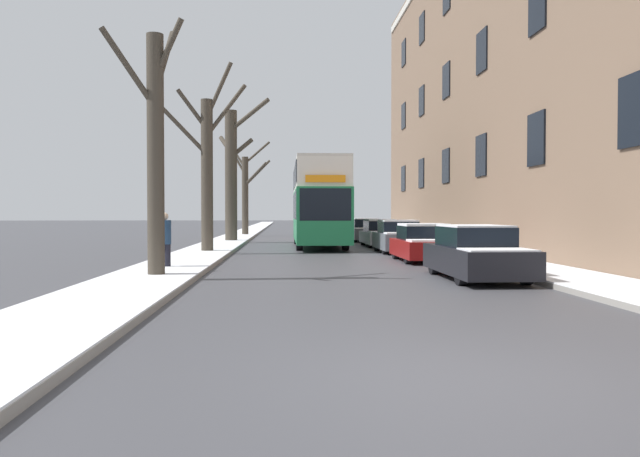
# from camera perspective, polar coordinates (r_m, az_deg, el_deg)

# --- Properties ---
(ground_plane) EXTENTS (320.00, 320.00, 0.00)m
(ground_plane) POSITION_cam_1_polar(r_m,az_deg,el_deg) (6.96, 13.27, -13.10)
(ground_plane) COLOR #424247
(sidewalk_left) EXTENTS (2.38, 130.00, 0.16)m
(sidewalk_left) POSITION_cam_1_polar(r_m,az_deg,el_deg) (59.58, -6.55, -0.25)
(sidewalk_left) COLOR gray
(sidewalk_left) RESTS_ON ground
(sidewalk_right) EXTENTS (2.38, 130.00, 0.16)m
(sidewalk_right) POSITION_cam_1_polar(r_m,az_deg,el_deg) (59.93, 3.83, -0.24)
(sidewalk_right) COLOR gray
(sidewalk_right) RESTS_ON ground
(terrace_facade_right) EXTENTS (9.10, 40.48, 16.83)m
(terrace_facade_right) POSITION_cam_1_polar(r_m,az_deg,el_deg) (33.01, 20.65, 12.95)
(terrace_facade_right) COLOR #7A604C
(terrace_facade_right) RESTS_ON ground
(bare_tree_left_0) EXTENTS (2.11, 2.04, 6.82)m
(bare_tree_left_0) POSITION_cam_1_polar(r_m,az_deg,el_deg) (16.89, -14.83, 7.19)
(bare_tree_left_0) COLOR #423A30
(bare_tree_left_0) RESTS_ON ground
(bare_tree_left_1) EXTENTS (3.93, 0.86, 8.20)m
(bare_tree_left_1) POSITION_cam_1_polar(r_m,az_deg,el_deg) (27.25, -10.33, 5.63)
(bare_tree_left_1) COLOR #423A30
(bare_tree_left_1) RESTS_ON ground
(bare_tree_left_2) EXTENTS (3.29, 3.09, 8.46)m
(bare_tree_left_2) POSITION_cam_1_polar(r_m,az_deg,el_deg) (37.76, -8.06, 5.09)
(bare_tree_left_2) COLOR #423A30
(bare_tree_left_2) RESTS_ON ground
(bare_tree_left_3) EXTENTS (3.54, 2.99, 7.56)m
(bare_tree_left_3) POSITION_cam_1_polar(r_m,az_deg,el_deg) (48.62, -6.80, 3.57)
(bare_tree_left_3) COLOR #423A30
(bare_tree_left_3) RESTS_ON ground
(double_decker_bus) EXTENTS (2.55, 11.12, 4.39)m
(double_decker_bus) POSITION_cam_1_polar(r_m,az_deg,el_deg) (32.74, -0.12, 2.67)
(double_decker_bus) COLOR #1E7A47
(double_decker_bus) RESTS_ON ground
(parked_car_0) EXTENTS (1.82, 4.60, 1.43)m
(parked_car_0) POSITION_cam_1_polar(r_m,az_deg,el_deg) (17.03, 14.07, -2.28)
(parked_car_0) COLOR black
(parked_car_0) RESTS_ON ground
(parked_car_1) EXTENTS (1.87, 3.99, 1.38)m
(parked_car_1) POSITION_cam_1_polar(r_m,az_deg,el_deg) (23.02, 9.48, -1.39)
(parked_car_1) COLOR maroon
(parked_car_1) RESTS_ON ground
(parked_car_2) EXTENTS (1.81, 3.93, 1.47)m
(parked_car_2) POSITION_cam_1_polar(r_m,az_deg,el_deg) (28.04, 7.18, -0.82)
(parked_car_2) COLOR slate
(parked_car_2) RESTS_ON ground
(parked_car_3) EXTENTS (1.73, 4.60, 1.45)m
(parked_car_3) POSITION_cam_1_polar(r_m,az_deg,el_deg) (33.33, 5.52, -0.49)
(parked_car_3) COLOR #9EA3AD
(parked_car_3) RESTS_ON ground
(parked_car_4) EXTENTS (1.78, 4.29, 1.45)m
(parked_car_4) POSITION_cam_1_polar(r_m,az_deg,el_deg) (39.48, 4.15, -0.20)
(parked_car_4) COLOR #474C56
(parked_car_4) RESTS_ON ground
(pedestrian_left_sidewalk) EXTENTS (0.39, 0.39, 1.77)m
(pedestrian_left_sidewalk) POSITION_cam_1_polar(r_m,az_deg,el_deg) (19.22, -14.02, -0.96)
(pedestrian_left_sidewalk) COLOR black
(pedestrian_left_sidewalk) RESTS_ON ground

